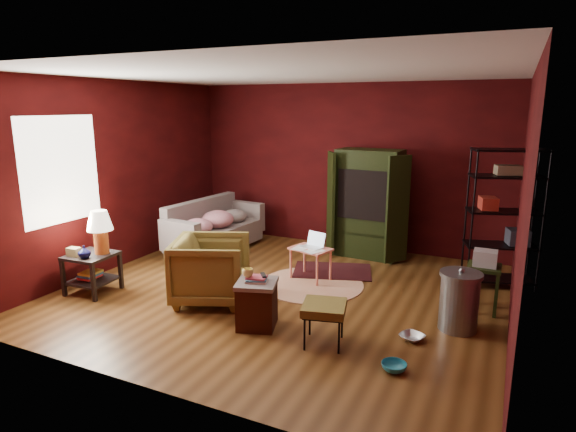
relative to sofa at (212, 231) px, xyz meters
The scene contains 18 objects.
room 2.43m from the sofa, 32.60° to the right, with size 5.54×5.04×2.84m.
sofa is the anchor object (origin of this frame).
armchair 2.17m from the sofa, 55.89° to the right, with size 0.88×0.83×0.91m, color black.
pet_bowl_steel 4.14m from the sofa, 25.53° to the right, with size 0.25×0.06×0.25m, color #B4B6BB.
pet_bowl_turquoise 4.45m from the sofa, 33.67° to the right, with size 0.24×0.07×0.24m, color teal.
vase 2.41m from the sofa, 97.25° to the right, with size 0.16×0.16×0.16m, color #0B0C38.
mug 3.03m from the sofa, 48.18° to the right, with size 0.12×0.10×0.12m, color #E4CF6F.
side_table 2.22m from the sofa, 98.35° to the right, with size 0.59×0.59×1.10m.
sofa_cushions 0.04m from the sofa, 41.53° to the left, with size 0.93×1.96×0.80m.
hamper 3.03m from the sofa, 46.40° to the right, with size 0.54×0.54×0.61m.
footstool 3.68m from the sofa, 37.78° to the right, with size 0.53×0.53×0.44m.
rug_round 2.30m from the sofa, 18.82° to the right, with size 1.88×1.88×0.01m.
rug_oriental 2.25m from the sofa, ahead, with size 1.32×1.07×0.01m.
laptop_desk 2.13m from the sofa, 15.03° to the right, with size 0.63×0.53×0.67m.
tv_armoire 2.66m from the sofa, 19.81° to the left, with size 1.38×0.76×1.75m.
wire_shelving 4.54m from the sofa, ahead, with size 1.00×0.65×1.88m.
small_stand 4.38m from the sofa, ahead, with size 0.38×0.38×0.75m.
trash_can 4.33m from the sofa, 17.56° to the right, with size 0.59×0.59×0.71m.
Camera 1 is at (2.64, -5.39, 2.41)m, focal length 30.00 mm.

